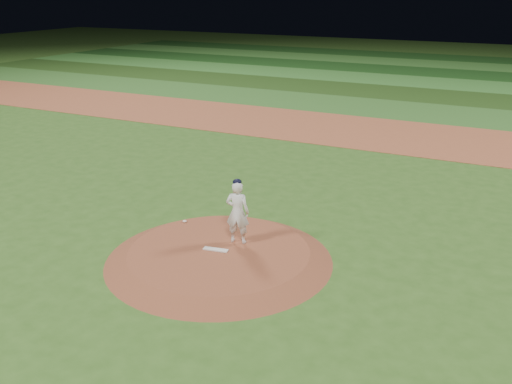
# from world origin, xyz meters

# --- Properties ---
(ground) EXTENTS (120.00, 120.00, 0.00)m
(ground) POSITION_xyz_m (0.00, 0.00, 0.00)
(ground) COLOR #305A1D
(ground) RESTS_ON ground
(infield_dirt_band) EXTENTS (70.00, 6.00, 0.02)m
(infield_dirt_band) POSITION_xyz_m (0.00, 14.00, 0.01)
(infield_dirt_band) COLOR #9B4F30
(infield_dirt_band) RESTS_ON ground
(outfield_stripe_0) EXTENTS (70.00, 5.00, 0.02)m
(outfield_stripe_0) POSITION_xyz_m (0.00, 19.50, 0.01)
(outfield_stripe_0) COLOR #306625
(outfield_stripe_0) RESTS_ON ground
(outfield_stripe_1) EXTENTS (70.00, 5.00, 0.02)m
(outfield_stripe_1) POSITION_xyz_m (0.00, 24.50, 0.01)
(outfield_stripe_1) COLOR #214215
(outfield_stripe_1) RESTS_ON ground
(outfield_stripe_2) EXTENTS (70.00, 5.00, 0.02)m
(outfield_stripe_2) POSITION_xyz_m (0.00, 29.50, 0.01)
(outfield_stripe_2) COLOR #357B2C
(outfield_stripe_2) RESTS_ON ground
(outfield_stripe_3) EXTENTS (70.00, 5.00, 0.02)m
(outfield_stripe_3) POSITION_xyz_m (0.00, 34.50, 0.01)
(outfield_stripe_3) COLOR #184315
(outfield_stripe_3) RESTS_ON ground
(outfield_stripe_4) EXTENTS (70.00, 5.00, 0.02)m
(outfield_stripe_4) POSITION_xyz_m (0.00, 39.50, 0.01)
(outfield_stripe_4) COLOR #36762B
(outfield_stripe_4) RESTS_ON ground
(outfield_stripe_5) EXTENTS (70.00, 5.00, 0.02)m
(outfield_stripe_5) POSITION_xyz_m (0.00, 44.50, 0.01)
(outfield_stripe_5) COLOR #184416
(outfield_stripe_5) RESTS_ON ground
(pitchers_mound) EXTENTS (5.50, 5.50, 0.25)m
(pitchers_mound) POSITION_xyz_m (0.00, 0.00, 0.12)
(pitchers_mound) COLOR brown
(pitchers_mound) RESTS_ON ground
(pitching_rubber) EXTENTS (0.63, 0.25, 0.03)m
(pitching_rubber) POSITION_xyz_m (-0.08, -0.03, 0.27)
(pitching_rubber) COLOR silver
(pitching_rubber) RESTS_ON pitchers_mound
(rosin_bag) EXTENTS (0.11, 0.11, 0.06)m
(rosin_bag) POSITION_xyz_m (-1.70, 1.08, 0.28)
(rosin_bag) COLOR white
(rosin_bag) RESTS_ON pitchers_mound
(pitcher_on_mound) EXTENTS (0.65, 0.49, 1.66)m
(pitcher_on_mound) POSITION_xyz_m (0.18, 0.62, 1.07)
(pitcher_on_mound) COLOR white
(pitcher_on_mound) RESTS_ON pitchers_mound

